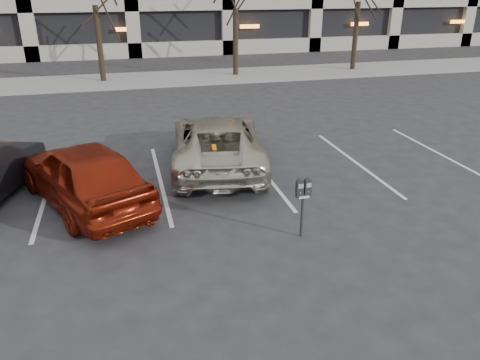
{
  "coord_description": "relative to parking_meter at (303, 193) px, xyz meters",
  "views": [
    {
      "loc": [
        -2.16,
        -9.1,
        4.82
      ],
      "look_at": [
        0.01,
        -0.62,
        1.09
      ],
      "focal_mm": 35.0,
      "sensor_mm": 36.0,
      "label": 1
    }
  ],
  "objects": [
    {
      "name": "suv_silver",
      "position": [
        -0.85,
        4.3,
        -0.24
      ],
      "size": [
        3.19,
        5.52,
        1.45
      ],
      "rotation": [
        0.0,
        0.0,
        2.98
      ],
      "color": "beige",
      "rests_on": "ground"
    },
    {
      "name": "ground",
      "position": [
        -1.13,
        1.29,
        -0.96
      ],
      "size": [
        140.0,
        140.0,
        0.0
      ],
      "primitive_type": "plane",
      "color": "#28282B",
      "rests_on": "ground"
    },
    {
      "name": "sidewalk",
      "position": [
        -1.13,
        17.29,
        -0.9
      ],
      "size": [
        80.0,
        4.0,
        0.12
      ],
      "primitive_type": "cube",
      "color": "gray",
      "rests_on": "ground"
    },
    {
      "name": "car_red",
      "position": [
        -4.3,
        2.63,
        -0.2
      ],
      "size": [
        3.51,
        4.82,
        1.53
      ],
      "primitive_type": "imported",
      "rotation": [
        0.0,
        0.0,
        3.57
      ],
      "color": "maroon",
      "rests_on": "ground"
    },
    {
      "name": "stall_lines",
      "position": [
        -2.53,
        3.59,
        -0.95
      ],
      "size": [
        16.9,
        5.2,
        0.0
      ],
      "color": "silver",
      "rests_on": "ground"
    },
    {
      "name": "parking_meter",
      "position": [
        0.0,
        0.0,
        0.0
      ],
      "size": [
        0.32,
        0.14,
        1.25
      ],
      "rotation": [
        0.0,
        0.0,
        0.04
      ],
      "color": "black",
      "rests_on": "ground"
    }
  ]
}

